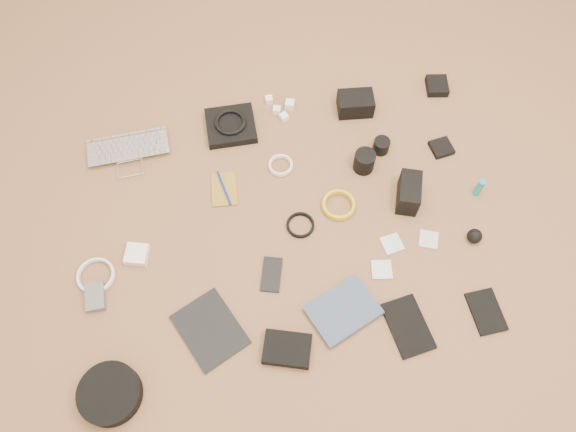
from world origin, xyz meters
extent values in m
cube|color=#8A5E3F|center=(0.00, 0.00, -0.02)|extent=(4.00, 4.00, 0.04)
imported|color=silver|center=(-0.50, 0.39, 0.01)|extent=(0.30, 0.21, 0.02)
cube|color=black|center=(-0.12, 0.44, 0.02)|extent=(0.19, 0.18, 0.03)
torus|color=black|center=(-0.12, 0.44, 0.04)|extent=(0.12, 0.12, 0.02)
cube|color=white|center=(0.05, 0.54, 0.01)|extent=(0.03, 0.03, 0.03)
cube|color=white|center=(0.07, 0.48, 0.01)|extent=(0.04, 0.04, 0.03)
cube|color=white|center=(0.12, 0.49, 0.02)|extent=(0.04, 0.04, 0.03)
cube|color=white|center=(0.09, 0.44, 0.01)|extent=(0.04, 0.04, 0.03)
cube|color=black|center=(0.36, 0.43, 0.04)|extent=(0.14, 0.11, 0.08)
cube|color=black|center=(0.70, 0.46, 0.02)|extent=(0.10, 0.10, 0.03)
cube|color=olive|center=(-0.19, 0.19, 0.00)|extent=(0.10, 0.15, 0.01)
cylinder|color=#13229E|center=(-0.19, 0.19, 0.01)|extent=(0.03, 0.14, 0.01)
torus|color=white|center=(0.03, 0.24, 0.01)|extent=(0.12, 0.12, 0.01)
cylinder|color=black|center=(0.32, 0.17, 0.04)|extent=(0.10, 0.10, 0.08)
cylinder|color=black|center=(0.40, 0.23, 0.03)|extent=(0.08, 0.08, 0.05)
cube|color=black|center=(0.62, 0.19, 0.01)|extent=(0.08, 0.08, 0.02)
cube|color=white|center=(-0.51, 0.00, 0.02)|extent=(0.09, 0.09, 0.03)
torus|color=white|center=(-0.65, -0.05, 0.01)|extent=(0.14, 0.14, 0.01)
torus|color=black|center=(0.05, -0.01, 0.00)|extent=(0.10, 0.10, 0.01)
torus|color=gold|center=(0.19, 0.03, 0.01)|extent=(0.12, 0.12, 0.01)
cube|color=black|center=(0.43, 0.01, 0.05)|extent=(0.11, 0.15, 0.10)
cylinder|color=teal|center=(0.68, -0.02, 0.04)|extent=(0.03, 0.03, 0.08)
cube|color=slate|center=(-0.65, -0.12, 0.01)|extent=(0.06, 0.09, 0.03)
cube|color=black|center=(-0.31, -0.30, 0.00)|extent=(0.24, 0.27, 0.01)
cube|color=black|center=(-0.09, -0.16, 0.00)|extent=(0.10, 0.13, 0.01)
cube|color=silver|center=(0.27, -0.23, 0.00)|extent=(0.08, 0.08, 0.01)
cube|color=silver|center=(0.33, -0.14, 0.00)|extent=(0.07, 0.07, 0.01)
cube|color=silver|center=(0.46, -0.16, 0.00)|extent=(0.08, 0.08, 0.01)
sphere|color=black|center=(0.61, -0.18, 0.03)|extent=(0.06, 0.06, 0.05)
cylinder|color=black|center=(-0.63, -0.44, 0.03)|extent=(0.24, 0.24, 0.05)
cube|color=black|center=(-0.09, -0.42, 0.02)|extent=(0.17, 0.15, 0.04)
imported|color=#3C4A65|center=(0.14, -0.41, 0.01)|extent=(0.25, 0.22, 0.02)
cube|color=black|center=(0.30, -0.43, 0.01)|extent=(0.13, 0.20, 0.01)
cube|color=black|center=(0.55, -0.44, 0.01)|extent=(0.09, 0.14, 0.01)
camera|label=1|loc=(-0.18, -0.83, 1.73)|focal=35.00mm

